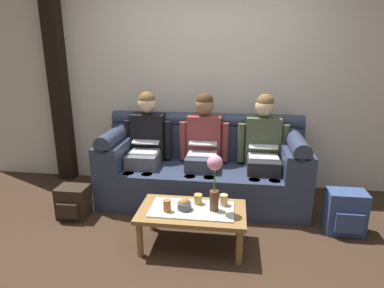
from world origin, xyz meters
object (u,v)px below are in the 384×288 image
snack_bowl (184,205)px  backpack_right (345,212)px  person_middle (203,144)px  flower_vase (215,175)px  cup_far_center (198,199)px  backpack_left (73,202)px  cup_near_left (167,206)px  coffee_table (192,214)px  person_left (146,142)px  person_right (263,146)px  couch (203,168)px  cup_near_right (224,200)px

snack_bowl → backpack_right: bearing=16.1°
person_middle → flower_vase: person_middle is taller
person_middle → cup_far_center: bearing=-87.3°
backpack_right → backpack_left: backpack_right is taller
cup_near_left → cup_far_center: (0.25, 0.17, -0.01)m
cup_near_left → coffee_table: bearing=19.4°
snack_bowl → cup_far_center: (0.10, 0.12, 0.00)m
person_middle → coffee_table: (0.00, -0.96, -0.35)m
person_left → snack_bowl: size_ratio=10.02×
person_right → snack_bowl: size_ratio=10.02×
flower_vase → snack_bowl: size_ratio=4.06×
person_middle → cup_near_left: 1.08m
couch → coffee_table: size_ratio=2.42×
cup_near_left → backpack_left: 1.18m
snack_bowl → person_middle: bearing=86.3°
person_left → backpack_right: bearing=-15.1°
cup_near_right → cup_far_center: size_ratio=1.11×
cup_far_center → couch: bearing=92.7°
person_left → flower_vase: size_ratio=2.47×
flower_vase → backpack_left: (-1.47, 0.34, -0.51)m
person_middle → backpack_right: (1.40, -0.56, -0.45)m
cup_near_left → backpack_left: bearing=158.9°
person_middle → snack_bowl: 1.02m
cup_far_center → backpack_left: (-1.32, 0.24, -0.24)m
coffee_table → flower_vase: size_ratio=1.87×
backpack_right → backpack_left: size_ratio=1.26×
person_left → coffee_table: size_ratio=1.32×
person_right → person_left: bearing=-180.0°
couch → cup_near_left: couch is taller
flower_vase → snack_bowl: flower_vase is taller
person_right → backpack_right: person_right is taller
person_left → backpack_left: size_ratio=3.71×
snack_bowl → cup_far_center: snack_bowl is taller
person_left → cup_near_left: person_left is taller
cup_near_right → cup_far_center: 0.23m
flower_vase → backpack_right: 1.36m
backpack_right → cup_near_left: bearing=-163.5°
person_middle → cup_near_left: person_middle is taller
snack_bowl → cup_far_center: 0.16m
person_middle → backpack_right: size_ratio=2.94×
cup_far_center → person_middle: bearing=92.7°
couch → backpack_right: couch is taller
person_left → person_right: size_ratio=1.00×
couch → cup_near_right: bearing=-72.7°
person_right → cup_far_center: 1.09m
backpack_right → person_middle: bearing=158.3°
couch → person_right: bearing=-0.3°
backpack_left → couch: bearing=25.8°
person_middle → backpack_left: 1.51m
couch → cup_near_right: size_ratio=23.07×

